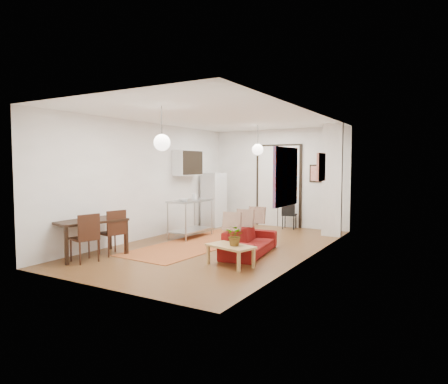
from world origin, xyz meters
The scene contains 27 objects.
floor centered at (0.00, 0.00, 0.00)m, with size 7.00×7.00×0.00m, color brown.
ceiling centered at (0.00, 0.00, 2.90)m, with size 4.20×7.00×0.02m, color white.
wall_back centered at (0.00, 3.50, 1.45)m, with size 4.20×0.02×2.90m, color white.
wall_front centered at (0.00, -3.50, 1.45)m, with size 4.20×0.02×2.90m, color white.
wall_left centered at (-2.10, 0.00, 1.45)m, with size 0.02×7.00×2.90m, color white.
wall_right centered at (2.10, 0.00, 1.45)m, with size 0.02×7.00×2.90m, color white.
double_doors centered at (0.00, 3.46, 1.20)m, with size 1.44×0.06×2.50m, color silver.
stub_partition centered at (1.85, 2.55, 1.45)m, with size 0.50×0.10×2.90m, color white.
wall_cabinet centered at (-1.92, 1.50, 1.90)m, with size 0.35×1.00×0.70m, color white.
painting_popart centered at (2.08, -1.25, 1.65)m, with size 0.05×1.00×1.00m, color red.
painting_abstract centered at (2.08, 0.80, 1.80)m, with size 0.05×0.50×0.60m, color beige.
poster_back centered at (1.15, 3.47, 1.60)m, with size 0.40×0.03×0.50m, color red.
print_left centered at (-2.07, 2.00, 1.95)m, with size 0.03×0.44×0.54m, color #A67145.
pendant_back centered at (0.00, 2.00, 2.25)m, with size 0.30×0.30×0.80m.
pendant_front centered at (0.00, -2.00, 2.25)m, with size 0.30×0.30×0.80m.
kilim_rug centered at (-0.58, 0.02, 0.00)m, with size 1.49×3.97×0.01m, color #B65C2D.
sofa centered at (0.92, -0.31, 0.26)m, with size 1.81×0.71×0.53m, color maroon.
coffee_table centered at (1.08, -1.40, 0.34)m, with size 0.97×0.69×0.39m.
potted_plant centered at (1.18, -1.40, 0.58)m, with size 0.34×0.29×0.38m, color #30622C.
kitchen_counter centered at (-1.22, 0.62, 0.62)m, with size 0.62×1.25×0.96m.
bowl centered at (-1.22, 0.32, 0.98)m, with size 0.22×0.22×0.06m, color silver.
soap_bottle centered at (-1.27, 0.87, 1.05)m, with size 0.09×0.09×0.20m, color teal.
fridge centered at (-1.67, 2.48, 0.80)m, with size 0.57×0.57×1.60m, color silver.
dining_table centered at (-1.75, -2.15, 0.67)m, with size 1.09×1.51×0.75m.
dining_chair_near centered at (-1.50, -1.71, 0.54)m, with size 0.54×0.68×0.93m.
dining_chair_far centered at (-1.50, -2.41, 0.54)m, with size 0.54×0.68×0.93m.
black_side_chair centered at (0.47, 3.23, 0.48)m, with size 0.43×0.44×0.83m.
Camera 1 is at (4.59, -7.66, 1.86)m, focal length 32.00 mm.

